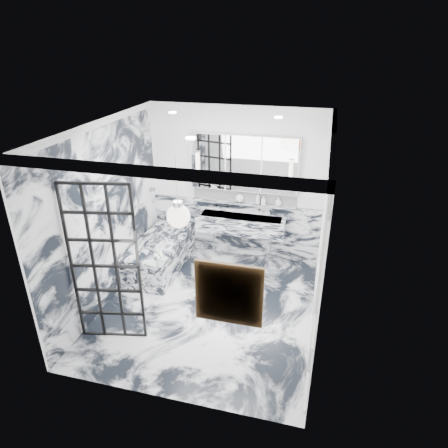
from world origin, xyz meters
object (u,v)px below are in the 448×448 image
(mirror_cabinet, at_px, (244,163))
(bathtub, at_px, (161,254))
(crittall_door, at_px, (105,266))
(trough_sink, at_px, (241,224))

(mirror_cabinet, height_order, bathtub, mirror_cabinet)
(crittall_door, xyz_separation_m, bathtub, (-0.07, 1.86, -0.86))
(mirror_cabinet, xyz_separation_m, bathtub, (-1.32, -0.83, -1.54))
(mirror_cabinet, bearing_deg, trough_sink, -90.00)
(mirror_cabinet, distance_m, bathtub, 2.20)
(crittall_door, relative_size, mirror_cabinet, 1.19)
(crittall_door, xyz_separation_m, mirror_cabinet, (1.26, 2.69, 0.69))
(trough_sink, height_order, bathtub, trough_sink)
(mirror_cabinet, bearing_deg, crittall_door, -115.10)
(crittall_door, height_order, bathtub, crittall_door)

